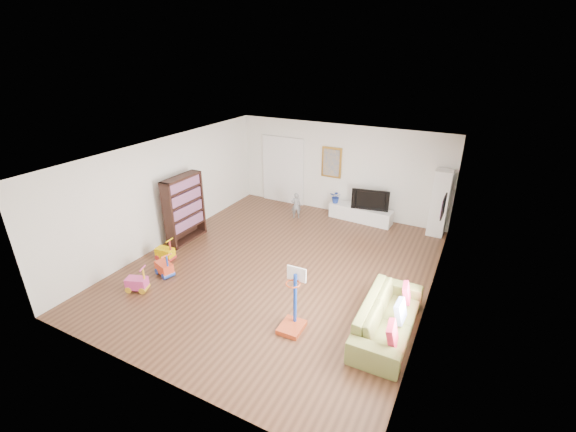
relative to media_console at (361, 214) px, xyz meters
The scene contains 25 objects.
floor 3.52m from the media_console, 103.87° to the right, with size 6.50×7.50×0.00m, color brown.
ceiling 4.30m from the media_console, 103.87° to the right, with size 6.50×7.50×0.00m, color white.
wall_back 1.45m from the media_console, 158.00° to the left, with size 6.50×0.00×2.70m, color silver.
wall_front 7.30m from the media_console, 96.71° to the right, with size 6.50×0.00×2.70m, color silver.
wall_left 5.45m from the media_console, 140.20° to the right, with size 0.00×7.50×2.70m, color silver.
wall_right 4.33m from the media_console, 54.77° to the right, with size 0.00×7.50×2.70m, color white.
navy_accent 3.53m from the media_console, 40.03° to the right, with size 0.01×3.20×1.70m, color black.
olive_wainscot 3.14m from the media_console, 40.03° to the right, with size 0.01×3.20×1.00m, color brown.
doorway 2.88m from the media_console, behind, with size 1.45×0.06×2.10m, color white.
painting_back 1.75m from the media_console, 164.63° to the left, with size 0.62×0.06×0.92m, color gold.
artwork_right 3.24m from the media_console, 37.86° to the right, with size 0.04×0.56×0.46m, color #7F3F8C.
media_console is the anchor object (origin of this frame).
tall_cabinet 2.21m from the media_console, ahead, with size 0.42×0.42×1.82m, color white.
bookshelf 5.00m from the media_console, 138.20° to the right, with size 0.32×1.20×1.76m, color black.
sofa 4.87m from the media_console, 66.82° to the right, with size 2.20×0.86×0.64m, color olive.
basketball_hoop 5.23m from the media_console, 85.93° to the right, with size 0.42×0.51×1.22m, color #B03D1A.
ride_on_yellow 5.57m from the media_console, 128.39° to the right, with size 0.43×0.27×0.57m, color #F0C100.
ride_on_orange 5.73m from the media_console, 121.40° to the right, with size 0.43×0.27×0.58m, color #DF4323.
ride_on_pink 6.39m from the media_console, 118.62° to the right, with size 0.42×0.26×0.56m, color #DA3D8C.
child 1.91m from the media_console, 158.45° to the right, with size 0.29×0.19×0.79m, color slate.
tv 0.58m from the media_console, ahead, with size 1.06×0.14×0.61m, color black.
vase_plant 0.88m from the media_console, behind, with size 0.35×0.30×0.38m, color navy.
pillow_left 5.55m from the media_console, 67.45° to the right, with size 0.10×0.38×0.38m, color #BA2542.
pillow_center 4.94m from the media_console, 64.68° to the right, with size 0.10×0.37×0.37m, color white.
pillow_right 4.39m from the media_console, 61.55° to the right, with size 0.09×0.34×0.34m, color #C7234E.
Camera 1 is at (3.72, -6.77, 4.71)m, focal length 24.00 mm.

